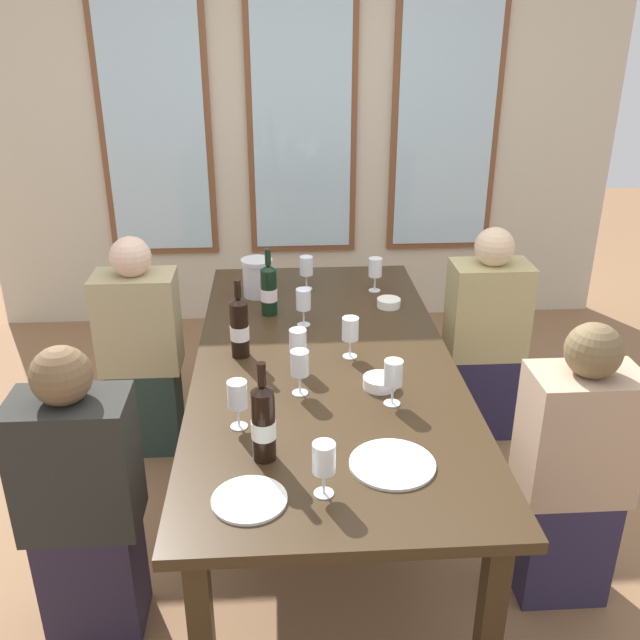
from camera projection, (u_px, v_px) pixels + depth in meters
name	position (u px, v px, depth m)	size (l,w,h in m)	color
ground_plane	(324.00, 505.00, 3.14)	(12.00, 12.00, 0.00)	#886140
back_wall_with_windows	(302.00, 111.00, 4.54)	(4.25, 0.10, 2.90)	beige
dining_table	(324.00, 373.00, 2.87)	(1.05, 2.24, 0.74)	#352515
white_plate_0	(392.00, 464.00, 2.17)	(0.27, 0.27, 0.01)	white
white_plate_1	(249.00, 500.00, 2.01)	(0.22, 0.22, 0.01)	white
metal_pitcher	(257.00, 277.00, 3.44)	(0.16, 0.16, 0.19)	silver
wine_bottle_0	(239.00, 327.00, 2.82)	(0.08, 0.08, 0.33)	black
wine_bottle_1	(263.00, 422.00, 2.15)	(0.08, 0.08, 0.34)	black
wine_bottle_2	(269.00, 290.00, 3.22)	(0.08, 0.08, 0.32)	black
tasting_bowl_0	(389.00, 303.00, 3.34)	(0.11, 0.11, 0.04)	white
tasting_bowl_1	(380.00, 382.00, 2.62)	(0.13, 0.13, 0.04)	white
wine_glass_0	(306.00, 267.00, 3.52)	(0.07, 0.07, 0.17)	white
wine_glass_1	(324.00, 461.00, 1.99)	(0.07, 0.07, 0.17)	white
wine_glass_2	(375.00, 269.00, 3.49)	(0.07, 0.07, 0.17)	white
wine_glass_3	(298.00, 342.00, 2.70)	(0.07, 0.07, 0.17)	white
wine_glass_4	(393.00, 374.00, 2.46)	(0.07, 0.07, 0.17)	white
wine_glass_5	(350.00, 330.00, 2.81)	(0.07, 0.07, 0.17)	white
wine_glass_6	(237.00, 396.00, 2.32)	(0.07, 0.07, 0.17)	white
wine_glass_7	(300.00, 365.00, 2.54)	(0.07, 0.07, 0.17)	white
wine_glass_8	(303.00, 301.00, 3.10)	(0.07, 0.07, 0.17)	white
seated_person_0	(83.00, 505.00, 2.33)	(0.38, 0.24, 1.11)	#292133
seated_person_1	(572.00, 473.00, 2.49)	(0.38, 0.24, 1.11)	#2A243E
seated_person_2	(141.00, 353.00, 3.37)	(0.38, 0.24, 1.11)	#25352E
seated_person_3	(485.00, 340.00, 3.51)	(0.38, 0.24, 1.11)	#282342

